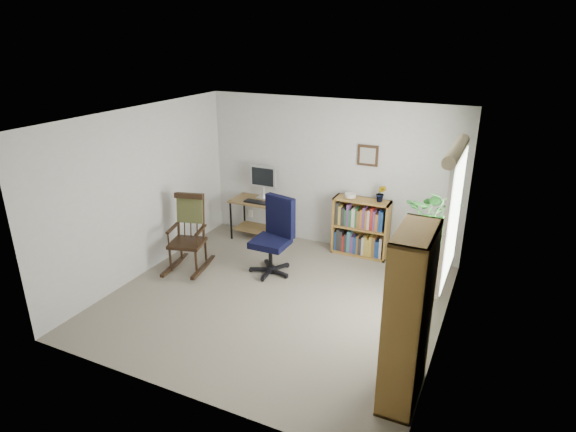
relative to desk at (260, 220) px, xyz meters
The scene contains 18 objects.
floor 2.07m from the desk, 56.27° to the right, with size 4.20×4.00×0.00m, color gray.
ceiling 2.90m from the desk, 56.27° to the right, with size 4.20×4.00×0.00m, color silver.
wall_back 1.45m from the desk, 14.80° to the left, with size 4.20×0.00×2.40m, color #BBBBB7.
wall_front 3.96m from the desk, 72.94° to the right, with size 4.20×0.00×2.40m, color #BBBBB7.
wall_left 2.13m from the desk, 119.57° to the right, with size 0.00×4.00×2.40m, color #BBBBB7.
wall_right 3.75m from the desk, 27.72° to the right, with size 0.00×4.00×2.40m, color #BBBBB7.
window 3.64m from the desk, 23.66° to the right, with size 0.12×1.20×1.50m, color silver, non-canonical shape.
desk is the anchor object (origin of this frame).
monitor 0.64m from the desk, 90.00° to the left, with size 0.46×0.16×0.56m, color #BCBCC1, non-canonical shape.
keyboard 0.38m from the desk, 90.00° to the right, with size 0.40×0.15×0.03m, color black.
office_chair 1.30m from the desk, 54.97° to the right, with size 0.63×0.63×1.15m, color black, non-canonical shape.
rocking_chair 1.53m from the desk, 107.04° to the right, with size 0.59×0.99×1.14m, color black, non-canonical shape.
low_bookshelf 1.74m from the desk, ahead, with size 0.88×0.29×0.92m, color olive, non-canonical shape.
tall_bookshelf 4.17m from the desk, 42.38° to the right, with size 0.33×0.77×1.75m, color olive, non-canonical shape.
plant_stand 3.06m from the desk, 16.01° to the right, with size 0.24×0.24×0.88m, color black, non-canonical shape.
spider_plant 3.28m from the desk, 16.01° to the right, with size 1.69×1.88×1.46m, color #215E20.
potted_plant_small 2.11m from the desk, ahead, with size 0.13×0.24×0.11m, color #215E20.
framed_picture 2.14m from the desk, ahead, with size 0.32×0.04×0.32m, color black, non-canonical shape.
Camera 1 is at (2.53, -4.97, 3.33)m, focal length 30.00 mm.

